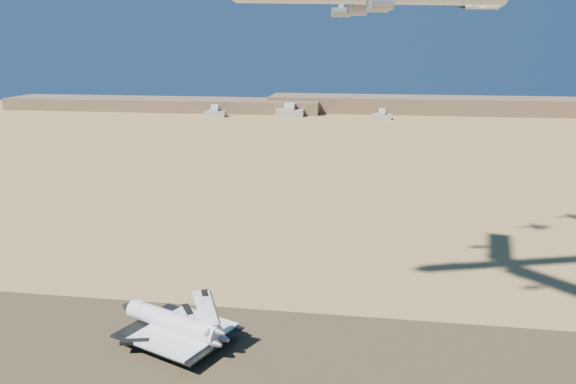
# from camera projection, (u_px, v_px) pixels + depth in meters

# --- Properties ---
(ground) EXTENTS (1200.00, 1200.00, 0.00)m
(ground) POSITION_uv_depth(u_px,v_px,m) (247.00, 353.00, 147.93)
(ground) COLOR #AA804B
(ground) RESTS_ON ground
(runway) EXTENTS (600.00, 50.00, 0.06)m
(runway) POSITION_uv_depth(u_px,v_px,m) (247.00, 353.00, 147.93)
(runway) COLOR #4A3825
(runway) RESTS_ON ground
(ridgeline) EXTENTS (960.00, 90.00, 18.00)m
(ridgeline) POSITION_uv_depth(u_px,v_px,m) (404.00, 107.00, 640.19)
(ridgeline) COLOR #806447
(ridgeline) RESTS_ON ground
(hangars) EXTENTS (200.50, 29.50, 30.00)m
(hangars) POSITION_uv_depth(u_px,v_px,m) (285.00, 113.00, 612.86)
(hangars) COLOR #B7B0A2
(hangars) RESTS_ON ground
(shuttle) EXTENTS (37.84, 31.79, 18.41)m
(shuttle) POSITION_uv_depth(u_px,v_px,m) (172.00, 324.00, 153.28)
(shuttle) COLOR white
(shuttle) RESTS_ON runway
(crew_a) EXTENTS (0.50, 0.65, 1.59)m
(crew_a) POSITION_uv_depth(u_px,v_px,m) (194.00, 358.00, 144.02)
(crew_a) COLOR orange
(crew_a) RESTS_ON runway
(crew_b) EXTENTS (0.52, 0.82, 1.61)m
(crew_b) POSITION_uv_depth(u_px,v_px,m) (198.00, 355.00, 145.62)
(crew_b) COLOR orange
(crew_b) RESTS_ON runway
(crew_c) EXTENTS (1.08, 1.10, 1.74)m
(crew_c) POSITION_uv_depth(u_px,v_px,m) (191.00, 360.00, 143.13)
(crew_c) COLOR orange
(crew_c) RESTS_ON runway
(chase_jet_f) EXTENTS (16.21, 9.44, 4.13)m
(chase_jet_f) POSITION_uv_depth(u_px,v_px,m) (481.00, 7.00, 204.51)
(chase_jet_f) COLOR silver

